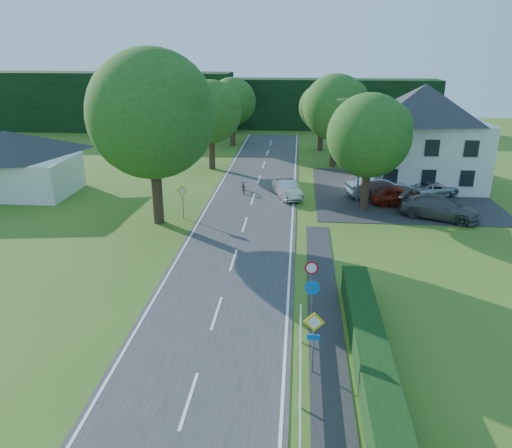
# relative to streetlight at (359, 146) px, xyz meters

# --- Properties ---
(road) EXTENTS (7.00, 80.00, 0.04)m
(road) POSITION_rel_streetlight_xyz_m (-8.06, -10.00, -4.44)
(road) COLOR #313133
(road) RESTS_ON ground
(parking_pad) EXTENTS (14.00, 16.00, 0.04)m
(parking_pad) POSITION_rel_streetlight_xyz_m (3.94, 3.00, -4.44)
(parking_pad) COLOR #252527
(parking_pad) RESTS_ON ground
(line_edge_left) EXTENTS (0.12, 80.00, 0.01)m
(line_edge_left) POSITION_rel_streetlight_xyz_m (-11.31, -10.00, -4.42)
(line_edge_left) COLOR white
(line_edge_left) RESTS_ON road
(line_edge_right) EXTENTS (0.12, 80.00, 0.01)m
(line_edge_right) POSITION_rel_streetlight_xyz_m (-4.81, -10.00, -4.42)
(line_edge_right) COLOR white
(line_edge_right) RESTS_ON road
(line_centre) EXTENTS (0.12, 80.00, 0.01)m
(line_centre) POSITION_rel_streetlight_xyz_m (-8.06, -10.00, -4.42)
(line_centre) COLOR white
(line_centre) RESTS_ON road
(tree_main) EXTENTS (9.40, 9.40, 11.64)m
(tree_main) POSITION_rel_streetlight_xyz_m (-14.06, -6.00, 1.36)
(tree_main) COLOR #185219
(tree_main) RESTS_ON ground
(tree_left_far) EXTENTS (7.00, 7.00, 8.58)m
(tree_left_far) POSITION_rel_streetlight_xyz_m (-13.06, 10.00, -0.17)
(tree_left_far) COLOR #185219
(tree_left_far) RESTS_ON ground
(tree_right_far) EXTENTS (7.40, 7.40, 9.09)m
(tree_right_far) POSITION_rel_streetlight_xyz_m (-1.06, 12.00, 0.08)
(tree_right_far) COLOR #185219
(tree_right_far) RESTS_ON ground
(tree_left_back) EXTENTS (6.60, 6.60, 8.07)m
(tree_left_back) POSITION_rel_streetlight_xyz_m (-12.56, 22.00, -0.43)
(tree_left_back) COLOR #185219
(tree_left_back) RESTS_ON ground
(tree_right_back) EXTENTS (6.20, 6.20, 7.56)m
(tree_right_back) POSITION_rel_streetlight_xyz_m (-2.06, 20.00, -0.68)
(tree_right_back) COLOR #185219
(tree_right_back) RESTS_ON ground
(tree_right_mid) EXTENTS (7.00, 7.00, 8.58)m
(tree_right_mid) POSITION_rel_streetlight_xyz_m (0.44, -2.00, -0.17)
(tree_right_mid) COLOR #185219
(tree_right_mid) RESTS_ON ground
(treeline_left) EXTENTS (44.00, 6.00, 8.00)m
(treeline_left) POSITION_rel_streetlight_xyz_m (-36.06, 32.00, -0.46)
(treeline_left) COLOR black
(treeline_left) RESTS_ON ground
(treeline_right) EXTENTS (30.00, 5.00, 7.00)m
(treeline_right) POSITION_rel_streetlight_xyz_m (-0.06, 36.00, -0.96)
(treeline_right) COLOR black
(treeline_right) RESTS_ON ground
(bungalow_left) EXTENTS (11.00, 6.50, 5.20)m
(bungalow_left) POSITION_rel_streetlight_xyz_m (-28.06, 0.00, -1.75)
(bungalow_left) COLOR silver
(bungalow_left) RESTS_ON ground
(house_white) EXTENTS (10.60, 8.40, 8.60)m
(house_white) POSITION_rel_streetlight_xyz_m (5.94, 6.00, -0.06)
(house_white) COLOR silver
(house_white) RESTS_ON ground
(streetlight) EXTENTS (2.03, 0.18, 8.00)m
(streetlight) POSITION_rel_streetlight_xyz_m (0.00, 0.00, 0.00)
(streetlight) COLOR gray
(streetlight) RESTS_ON ground
(sign_priority_right) EXTENTS (0.78, 0.09, 2.59)m
(sign_priority_right) POSITION_rel_streetlight_xyz_m (-3.76, -22.02, -2.67)
(sign_priority_right) COLOR gray
(sign_priority_right) RESTS_ON ground
(sign_roundabout) EXTENTS (0.64, 0.08, 2.37)m
(sign_roundabout) POSITION_rel_streetlight_xyz_m (-3.76, -19.02, -2.79)
(sign_roundabout) COLOR gray
(sign_roundabout) RESTS_ON ground
(sign_speed_limit) EXTENTS (0.64, 0.11, 2.37)m
(sign_speed_limit) POSITION_rel_streetlight_xyz_m (-3.76, -17.03, -2.70)
(sign_speed_limit) COLOR gray
(sign_speed_limit) RESTS_ON ground
(sign_priority_left) EXTENTS (0.78, 0.09, 2.44)m
(sign_priority_left) POSITION_rel_streetlight_xyz_m (-12.56, -5.02, -2.75)
(sign_priority_left) COLOR gray
(sign_priority_left) RESTS_ON ground
(moving_car) EXTENTS (2.73, 4.41, 1.37)m
(moving_car) POSITION_rel_streetlight_xyz_m (-5.36, 0.69, -3.74)
(moving_car) COLOR #ADADB2
(moving_car) RESTS_ON road
(motorcycle) EXTENTS (0.95, 2.01, 1.01)m
(motorcycle) POSITION_rel_streetlight_xyz_m (-9.02, 1.87, -3.92)
(motorcycle) COLOR black
(motorcycle) RESTS_ON road
(parked_car_red) EXTENTS (4.24, 1.84, 1.42)m
(parked_car_red) POSITION_rel_streetlight_xyz_m (3.21, -0.67, -3.71)
(parked_car_red) COLOR maroon
(parked_car_red) RESTS_ON parking_pad
(parked_car_silver_a) EXTENTS (5.41, 3.04, 1.69)m
(parked_car_silver_a) POSITION_rel_streetlight_xyz_m (1.95, 1.52, -3.58)
(parked_car_silver_a) COLOR silver
(parked_car_silver_a) RESTS_ON parking_pad
(parked_car_grey) EXTENTS (5.84, 4.23, 1.57)m
(parked_car_grey) POSITION_rel_streetlight_xyz_m (5.51, -3.50, -3.64)
(parked_car_grey) COLOR #4A4B4F
(parked_car_grey) RESTS_ON parking_pad
(parked_car_silver_b) EXTENTS (4.77, 3.71, 1.20)m
(parked_car_silver_b) POSITION_rel_streetlight_xyz_m (6.54, 2.08, -3.82)
(parked_car_silver_b) COLOR silver
(parked_car_silver_b) RESTS_ON parking_pad
(parasol) EXTENTS (2.50, 2.53, 1.91)m
(parasol) POSITION_rel_streetlight_xyz_m (4.47, 5.00, -3.47)
(parasol) COLOR #AC350D
(parasol) RESTS_ON parking_pad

